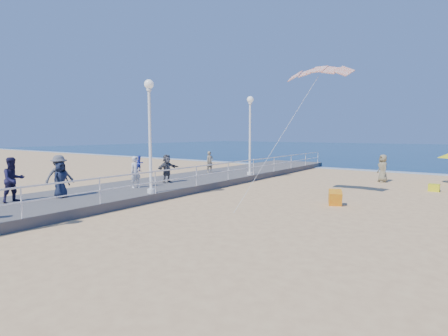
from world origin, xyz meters
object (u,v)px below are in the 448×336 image
Objects in this scene: toddler_held at (140,164)px; woman_holding_toddler at (136,172)px; lamp_post_mid at (150,124)px; beach_chair_left at (434,188)px; beach_walker_c at (383,168)px; spectator_7 at (13,180)px; spectator_5 at (167,169)px; spectator_2 at (59,176)px; box_kite at (335,199)px; spectator_6 at (210,162)px; spectator_4 at (61,180)px; lamp_post_far at (250,127)px.

woman_holding_toddler is at bearing 142.49° from toddler_held.
lamp_post_mid is 6.36× the size of toddler_held.
beach_walker_c is at bearing 143.70° from beach_chair_left.
spectator_7 reaches higher than woman_holding_toddler.
lamp_post_mid is 4.28m from spectator_5.
beach_chair_left is at bearing -27.91° from spectator_2.
lamp_post_mid reaches higher than box_kite.
spectator_7 is at bearing -160.19° from spectator_6.
beach_walker_c is (9.91, 16.71, -0.27)m from spectator_4.
lamp_post_mid is 4.62m from spectator_2.
toddler_held reaches higher than spectator_4.
lamp_post_mid is at bearing -48.34° from spectator_4.
woman_holding_toddler is at bearing -16.98° from spectator_7.
spectator_6 is 11.82m from beach_walker_c.
toddler_held is 16.30m from beach_chair_left.
toddler_held reaches higher than box_kite.
spectator_6 is at bearing 133.90° from box_kite.
spectator_2 is 1.78m from spectator_7.
spectator_2 reaches higher than spectator_6.
beach_walker_c is at bearing -46.09° from spectator_6.
box_kite is (7.48, -4.89, -3.36)m from lamp_post_far.
spectator_5 is (-1.89, 2.96, -2.44)m from lamp_post_mid.
spectator_6 is at bearing 16.90° from woman_holding_toddler.
lamp_post_far is (0.00, 9.00, 0.00)m from lamp_post_mid.
lamp_post_far is at bearing -22.45° from spectator_4.
beach_chair_left is (10.72, 11.25, -3.46)m from lamp_post_mid.
woman_holding_toddler is 0.49m from toddler_held.
toddler_held is 4.00m from spectator_2.
toddler_held is (-1.69, 0.79, -1.99)m from lamp_post_mid.
spectator_2 is at bearing 175.70° from toddler_held.
beach_walker_c is (9.25, 12.78, -0.75)m from toddler_held.
woman_holding_toddler is at bearing 160.77° from lamp_post_mid.
spectator_4 is at bearing -157.03° from spectator_6.
spectator_7 is at bearing -162.72° from box_kite.
beach_chair_left is at bearing -53.88° from spectator_5.
lamp_post_far is 8.61m from toddler_held.
woman_holding_toddler reaches higher than spectator_5.
spectator_2 is 19.55m from beach_chair_left.
lamp_post_far reaches higher than spectator_6.
beach_walker_c is (7.56, 4.58, -2.74)m from lamp_post_far.
woman_holding_toddler is 3.81m from spectator_4.
spectator_7 is at bearing 175.77° from woman_holding_toddler.
box_kite is at bearing 28.79° from lamp_post_mid.
beach_walker_c is at bearing -28.40° from toddler_held.
toddler_held is 0.45× the size of spectator_7.
lamp_post_far is 3.25× the size of spectator_5.
spectator_6 is (-1.47, 7.81, -0.50)m from toddler_held.
woman_holding_toddler is 1.98× the size of toddler_held.
toddler_held is at bearing -75.74° from beach_walker_c.
lamp_post_far is 3.36× the size of spectator_4.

